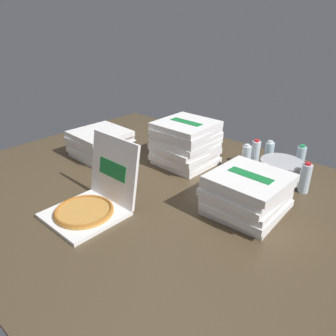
{
  "coord_description": "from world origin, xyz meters",
  "views": [
    {
      "loc": [
        1.33,
        -1.42,
        1.13
      ],
      "look_at": [
        -0.05,
        0.1,
        0.14
      ],
      "focal_mm": 34.99,
      "sensor_mm": 36.0,
      "label": 1
    }
  ],
  "objects_px": {
    "water_bottle_1": "(255,153)",
    "water_bottle_4": "(246,158)",
    "water_bottle_0": "(300,159)",
    "ice_bucket": "(280,171)",
    "pizza_stack_right_near": "(247,194)",
    "water_bottle_2": "(263,179)",
    "pizza_stack_left_near": "(101,143)",
    "water_bottle_6": "(305,178)",
    "pizza_stack_center_far": "(186,143)",
    "water_bottle_3": "(280,187)",
    "water_bottle_5": "(269,155)",
    "open_pizza_box": "(93,200)"
  },
  "relations": [
    {
      "from": "pizza_stack_left_near",
      "to": "water_bottle_2",
      "type": "xyz_separation_m",
      "value": [
        1.33,
        0.34,
        -0.01
      ]
    },
    {
      "from": "open_pizza_box",
      "to": "pizza_stack_left_near",
      "type": "relative_size",
      "value": 1.13
    },
    {
      "from": "water_bottle_1",
      "to": "water_bottle_4",
      "type": "relative_size",
      "value": 1.0
    },
    {
      "from": "pizza_stack_right_near",
      "to": "water_bottle_2",
      "type": "xyz_separation_m",
      "value": [
        -0.04,
        0.29,
        -0.03
      ]
    },
    {
      "from": "water_bottle_6",
      "to": "water_bottle_3",
      "type": "bearing_deg",
      "value": -107.02
    },
    {
      "from": "ice_bucket",
      "to": "water_bottle_0",
      "type": "relative_size",
      "value": 1.36
    },
    {
      "from": "water_bottle_6",
      "to": "water_bottle_5",
      "type": "bearing_deg",
      "value": 150.79
    },
    {
      "from": "pizza_stack_left_near",
      "to": "water_bottle_0",
      "type": "relative_size",
      "value": 2.03
    },
    {
      "from": "water_bottle_4",
      "to": "pizza_stack_left_near",
      "type": "bearing_deg",
      "value": -152.09
    },
    {
      "from": "water_bottle_0",
      "to": "water_bottle_5",
      "type": "xyz_separation_m",
      "value": [
        -0.22,
        -0.08,
        0.0
      ]
    },
    {
      "from": "pizza_stack_left_near",
      "to": "water_bottle_4",
      "type": "height_order",
      "value": "same"
    },
    {
      "from": "pizza_stack_center_far",
      "to": "water_bottle_0",
      "type": "bearing_deg",
      "value": 32.56
    },
    {
      "from": "water_bottle_0",
      "to": "water_bottle_3",
      "type": "xyz_separation_m",
      "value": [
        0.08,
        -0.52,
        0.0
      ]
    },
    {
      "from": "open_pizza_box",
      "to": "ice_bucket",
      "type": "distance_m",
      "value": 1.34
    },
    {
      "from": "ice_bucket",
      "to": "water_bottle_0",
      "type": "height_order",
      "value": "water_bottle_0"
    },
    {
      "from": "pizza_stack_center_far",
      "to": "water_bottle_2",
      "type": "xyz_separation_m",
      "value": [
        0.69,
        -0.02,
        -0.07
      ]
    },
    {
      "from": "water_bottle_1",
      "to": "water_bottle_4",
      "type": "distance_m",
      "value": 0.14
    },
    {
      "from": "pizza_stack_left_near",
      "to": "water_bottle_5",
      "type": "bearing_deg",
      "value": 32.89
    },
    {
      "from": "open_pizza_box",
      "to": "pizza_stack_left_near",
      "type": "bearing_deg",
      "value": 139.52
    },
    {
      "from": "pizza_stack_center_far",
      "to": "water_bottle_3",
      "type": "distance_m",
      "value": 0.83
    },
    {
      "from": "water_bottle_4",
      "to": "water_bottle_5",
      "type": "height_order",
      "value": "same"
    },
    {
      "from": "pizza_stack_center_far",
      "to": "water_bottle_3",
      "type": "relative_size",
      "value": 2.07
    },
    {
      "from": "water_bottle_0",
      "to": "water_bottle_4",
      "type": "height_order",
      "value": "same"
    },
    {
      "from": "water_bottle_3",
      "to": "water_bottle_4",
      "type": "relative_size",
      "value": 1.0
    },
    {
      "from": "pizza_stack_right_near",
      "to": "water_bottle_5",
      "type": "bearing_deg",
      "value": 106.59
    },
    {
      "from": "pizza_stack_center_far",
      "to": "pizza_stack_left_near",
      "type": "bearing_deg",
      "value": -150.79
    },
    {
      "from": "pizza_stack_right_near",
      "to": "water_bottle_3",
      "type": "relative_size",
      "value": 2.07
    },
    {
      "from": "ice_bucket",
      "to": "water_bottle_3",
      "type": "height_order",
      "value": "water_bottle_3"
    },
    {
      "from": "pizza_stack_center_far",
      "to": "water_bottle_1",
      "type": "relative_size",
      "value": 2.07
    },
    {
      "from": "water_bottle_2",
      "to": "water_bottle_6",
      "type": "xyz_separation_m",
      "value": [
        0.2,
        0.21,
        0.0
      ]
    },
    {
      "from": "pizza_stack_center_far",
      "to": "ice_bucket",
      "type": "distance_m",
      "value": 0.75
    },
    {
      "from": "pizza_stack_center_far",
      "to": "water_bottle_6",
      "type": "relative_size",
      "value": 2.07
    },
    {
      "from": "water_bottle_3",
      "to": "water_bottle_6",
      "type": "bearing_deg",
      "value": 72.98
    },
    {
      "from": "pizza_stack_center_far",
      "to": "water_bottle_1",
      "type": "xyz_separation_m",
      "value": [
        0.43,
        0.35,
        -0.07
      ]
    },
    {
      "from": "water_bottle_0",
      "to": "pizza_stack_right_near",
      "type": "bearing_deg",
      "value": -90.59
    },
    {
      "from": "pizza_stack_left_near",
      "to": "water_bottle_6",
      "type": "height_order",
      "value": "same"
    },
    {
      "from": "pizza_stack_right_near",
      "to": "water_bottle_1",
      "type": "xyz_separation_m",
      "value": [
        -0.3,
        0.66,
        -0.03
      ]
    },
    {
      "from": "open_pizza_box",
      "to": "ice_bucket",
      "type": "relative_size",
      "value": 1.69
    },
    {
      "from": "water_bottle_0",
      "to": "ice_bucket",
      "type": "bearing_deg",
      "value": -100.0
    },
    {
      "from": "pizza_stack_right_near",
      "to": "water_bottle_2",
      "type": "distance_m",
      "value": 0.29
    },
    {
      "from": "water_bottle_1",
      "to": "water_bottle_5",
      "type": "distance_m",
      "value": 0.1
    },
    {
      "from": "pizza_stack_right_near",
      "to": "water_bottle_3",
      "type": "distance_m",
      "value": 0.28
    },
    {
      "from": "pizza_stack_right_near",
      "to": "water_bottle_3",
      "type": "bearing_deg",
      "value": 71.2
    },
    {
      "from": "pizza_stack_center_far",
      "to": "pizza_stack_left_near",
      "type": "height_order",
      "value": "pizza_stack_center_far"
    },
    {
      "from": "pizza_stack_center_far",
      "to": "water_bottle_0",
      "type": "xyz_separation_m",
      "value": [
        0.74,
        0.48,
        -0.07
      ]
    },
    {
      "from": "water_bottle_1",
      "to": "water_bottle_0",
      "type": "bearing_deg",
      "value": 22.14
    },
    {
      "from": "water_bottle_2",
      "to": "pizza_stack_right_near",
      "type": "bearing_deg",
      "value": -81.66
    },
    {
      "from": "water_bottle_2",
      "to": "water_bottle_6",
      "type": "distance_m",
      "value": 0.29
    },
    {
      "from": "pizza_stack_left_near",
      "to": "water_bottle_5",
      "type": "height_order",
      "value": "same"
    },
    {
      "from": "pizza_stack_right_near",
      "to": "water_bottle_2",
      "type": "bearing_deg",
      "value": 98.34
    }
  ]
}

